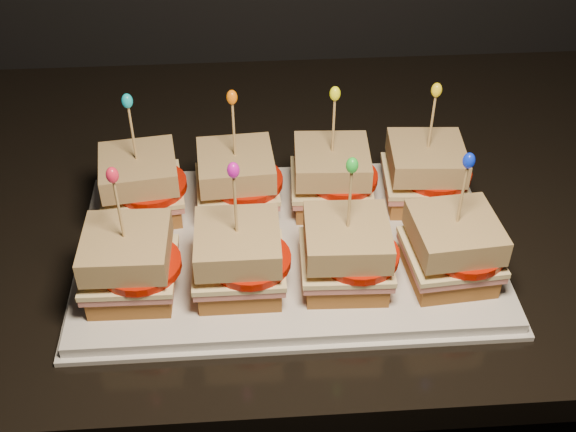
{
  "coord_description": "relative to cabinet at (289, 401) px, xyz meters",
  "views": [
    {
      "loc": [
        0.18,
        0.91,
        1.45
      ],
      "look_at": [
        0.22,
        1.53,
        0.94
      ],
      "focal_mm": 45.0,
      "sensor_mm": 36.0,
      "label": 1
    }
  ],
  "objects": [
    {
      "name": "sandwich_3_bread_bot",
      "position": [
        0.16,
        -0.06,
        0.49
      ],
      "size": [
        0.09,
        0.09,
        0.02
      ],
      "primitive_type": "cube",
      "rotation": [
        0.0,
        0.0,
        -0.07
      ],
      "color": "brown",
      "rests_on": "platter"
    },
    {
      "name": "sandwich_6_tomato",
      "position": [
        0.06,
        -0.2,
        0.52
      ],
      "size": [
        0.08,
        0.08,
        0.01
      ],
      "primitive_type": "cylinder",
      "color": "#B21404",
      "rests_on": "sandwich_6_cheese"
    },
    {
      "name": "sandwich_4_pick",
      "position": [
        -0.18,
        -0.2,
        0.58
      ],
      "size": [
        0.0,
        0.0,
        0.09
      ],
      "primitive_type": "cylinder",
      "color": "tan",
      "rests_on": "sandwich_4_bread_top"
    },
    {
      "name": "sandwich_2_ham",
      "position": [
        0.05,
        -0.06,
        0.51
      ],
      "size": [
        0.1,
        0.09,
        0.01
      ],
      "primitive_type": "cube",
      "rotation": [
        0.0,
        0.0,
        -0.05
      ],
      "color": "#C46458",
      "rests_on": "sandwich_2_bread_bot"
    },
    {
      "name": "sandwich_6_ham",
      "position": [
        0.05,
        -0.2,
        0.51
      ],
      "size": [
        0.1,
        0.09,
        0.01
      ],
      "primitive_type": "cube",
      "rotation": [
        0.0,
        0.0,
        -0.04
      ],
      "color": "#C46458",
      "rests_on": "sandwich_6_bread_bot"
    },
    {
      "name": "sandwich_2_pick",
      "position": [
        0.05,
        -0.06,
        0.58
      ],
      "size": [
        0.0,
        0.0,
        0.09
      ],
      "primitive_type": "cylinder",
      "color": "tan",
      "rests_on": "sandwich_2_bread_top"
    },
    {
      "name": "sandwich_4_frill",
      "position": [
        -0.18,
        -0.2,
        0.63
      ],
      "size": [
        0.01,
        0.01,
        0.02
      ],
      "primitive_type": "ellipsoid",
      "color": "red",
      "rests_on": "sandwich_4_pick"
    },
    {
      "name": "sandwich_0_bread_bot",
      "position": [
        -0.18,
        -0.06,
        0.49
      ],
      "size": [
        0.09,
        0.09,
        0.02
      ],
      "primitive_type": "cube",
      "rotation": [
        0.0,
        0.0,
        0.13
      ],
      "color": "brown",
      "rests_on": "platter"
    },
    {
      "name": "sandwich_2_tomato",
      "position": [
        0.06,
        -0.07,
        0.52
      ],
      "size": [
        0.08,
        0.08,
        0.01
      ],
      "primitive_type": "cylinder",
      "color": "#B21404",
      "rests_on": "sandwich_2_cheese"
    },
    {
      "name": "sandwich_7_bread_top",
      "position": [
        0.16,
        -0.2,
        0.54
      ],
      "size": [
        0.09,
        0.09,
        0.03
      ],
      "primitive_type": "cube",
      "rotation": [
        0.0,
        0.0,
        0.09
      ],
      "color": "brown",
      "rests_on": "sandwich_7_tomato"
    },
    {
      "name": "sandwich_7_ham",
      "position": [
        0.16,
        -0.2,
        0.51
      ],
      "size": [
        0.1,
        0.1,
        0.01
      ],
      "primitive_type": "cube",
      "rotation": [
        0.0,
        0.0,
        0.09
      ],
      "color": "#C46458",
      "rests_on": "sandwich_7_bread_bot"
    },
    {
      "name": "sandwich_0_bread_top",
      "position": [
        -0.18,
        -0.06,
        0.54
      ],
      "size": [
        0.1,
        0.1,
        0.03
      ],
      "primitive_type": "cube",
      "rotation": [
        0.0,
        0.0,
        0.13
      ],
      "color": "brown",
      "rests_on": "sandwich_0_tomato"
    },
    {
      "name": "sandwich_7_pick",
      "position": [
        0.16,
        -0.2,
        0.58
      ],
      "size": [
        0.0,
        0.0,
        0.09
      ],
      "primitive_type": "cylinder",
      "color": "tan",
      "rests_on": "sandwich_7_bread_top"
    },
    {
      "name": "sandwich_4_bread_top",
      "position": [
        -0.18,
        -0.2,
        0.54
      ],
      "size": [
        0.09,
        0.09,
        0.03
      ],
      "primitive_type": "cube",
      "rotation": [
        0.0,
        0.0,
        -0.02
      ],
      "color": "brown",
      "rests_on": "sandwich_4_tomato"
    },
    {
      "name": "sandwich_7_bread_bot",
      "position": [
        0.16,
        -0.2,
        0.49
      ],
      "size": [
        0.09,
        0.09,
        0.02
      ],
      "primitive_type": "cube",
      "rotation": [
        0.0,
        0.0,
        0.09
      ],
      "color": "brown",
      "rests_on": "platter"
    },
    {
      "name": "sandwich_6_bread_bot",
      "position": [
        0.05,
        -0.2,
        0.49
      ],
      "size": [
        0.09,
        0.09,
        0.02
      ],
      "primitive_type": "cube",
      "rotation": [
        0.0,
        0.0,
        -0.04
      ],
      "color": "brown",
      "rests_on": "platter"
    },
    {
      "name": "sandwich_0_cheese",
      "position": [
        -0.18,
        -0.06,
        0.51
      ],
      "size": [
        0.11,
        0.1,
        0.01
      ],
      "primitive_type": "cube",
      "rotation": [
        0.0,
        0.0,
        0.13
      ],
      "color": "#F4E19E",
      "rests_on": "sandwich_0_ham"
    },
    {
      "name": "sandwich_3_frill",
      "position": [
        0.16,
        -0.06,
        0.63
      ],
      "size": [
        0.01,
        0.01,
        0.02
      ],
      "primitive_type": "ellipsoid",
      "color": "yellow",
      "rests_on": "sandwich_3_pick"
    },
    {
      "name": "sandwich_3_ham",
      "position": [
        0.16,
        -0.06,
        0.51
      ],
      "size": [
        0.1,
        0.1,
        0.01
      ],
      "primitive_type": "cube",
      "rotation": [
        0.0,
        0.0,
        -0.07
      ],
      "color": "#C46458",
      "rests_on": "sandwich_3_bread_bot"
    },
    {
      "name": "sandwich_4_cheese",
      "position": [
        -0.18,
        -0.2,
        0.51
      ],
      "size": [
        0.1,
        0.09,
        0.01
      ],
      "primitive_type": "cube",
      "rotation": [
        0.0,
        0.0,
        -0.02
      ],
      "color": "#F4E19E",
      "rests_on": "sandwich_4_ham"
    },
    {
      "name": "sandwich_5_bread_top",
      "position": [
        -0.07,
        -0.2,
        0.54
      ],
      "size": [
        0.09,
        0.09,
        0.03
      ],
      "primitive_type": "cube",
      "rotation": [
        0.0,
        0.0,
        -0.0
      ],
      "color": "brown",
      "rests_on": "sandwich_5_tomato"
    },
    {
      "name": "sandwich_0_frill",
      "position": [
        -0.18,
        -0.06,
        0.63
      ],
      "size": [
        0.01,
        0.01,
        0.02
      ],
      "primitive_type": "ellipsoid",
      "color": "#0FAABB",
      "rests_on": "sandwich_0_pick"
    },
    {
      "name": "sandwich_4_tomato",
      "position": [
        -0.17,
        -0.2,
        0.52
      ],
      "size": [
        0.08,
        0.08,
        0.01
      ],
      "primitive_type": "cylinder",
      "color": "#B21404",
      "rests_on": "sandwich_4_cheese"
    },
    {
      "name": "sandwich_1_pick",
      "position": [
        -0.07,
        -0.06,
        0.58
      ],
      "size": [
        0.0,
        0.0,
        0.09
      ],
      "primitive_type": "cylinder",
      "color": "tan",
      "rests_on": "sandwich_1_bread_top"
    },
    {
      "name": "sandwich_5_pick",
      "position": [
        -0.07,
        -0.2,
        0.58
      ],
      "size": [
        0.0,
        0.0,
        0.09
      ],
      "primitive_type": "cylinder",
      "color": "tan",
      "rests_on": "sandwich_5_bread_top"
    },
    {
      "name": "sandwich_3_tomato",
      "position": [
        0.17,
        -0.07,
        0.52
      ],
      "size": [
        0.08,
        0.08,
        0.01
      ],
      "primitive_type": "cylinder",
      "color": "#B21404",
      "rests_on": "sandwich_3_cheese"
    },
    {
      "name": "sandwich_0_tomato",
      "position": [
        -0.17,
        -0.07,
        0.52
      ],
      "size": [
        0.08,
        0.08,
        0.01
      ],
      "primitive_type": "cylinder",
      "color": "#B21404",
      "rests_on": "sandwich_0_cheese"
    },
    {
      "name": "sandwich_5_ham",
      "position": [
        -0.07,
        -0.2,
        0.51
      ],
      "size": [
        0.09,
        0.09,
        0.01
      ],
      "primitive_type": "cube",
      "rotation": [
        0.0,
        0.0,
        -0.0
      ],
      "color": "#C46458",
      "rests_on": "sandwich_5_bread_bot"
    },
    {
      "name": "sandwich_4_ham",
      "position": [
        -0.18,
        -0.2,
        0.51
      ],
      "size": [
        0.09,
        0.09,
        0.01
      ],
      "primitive_type": "cube",
      "rotation": [
        0.0,
        0.0,
        -0.02
      ],
      "color": "#C46458",
      "rests_on": "sandwich_4_bread_bot"
    },
    {
      "name": "sandwich_2_bread_top",
      "position": [
        0.05,
        -0.06,
        0.54
      ],
      "size": [
        0.09,
        0.09,
        0.03
      ],
      "primitive_type": "cube",
      "rotation": [
        0.0,
        0.0,
        -0.05
      ],
      "color": "brown",
      "rests_on": "sandwich_2_tomato"
    },
    {
      "name": "sandwich_1_frill",
      "position": [
        -0.07,
        -0.06,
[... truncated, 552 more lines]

